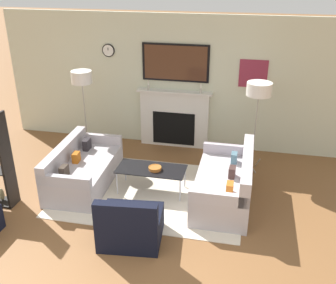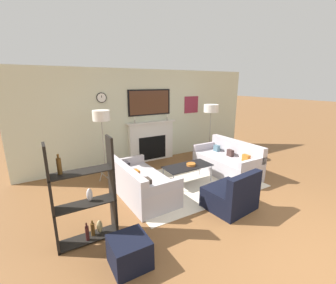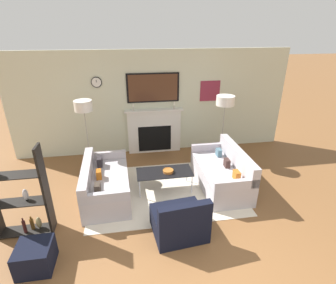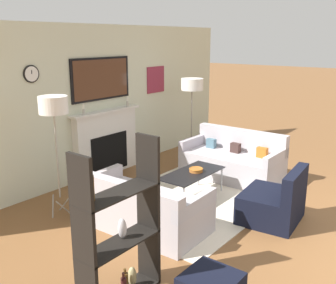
{
  "view_description": "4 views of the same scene",
  "coord_description": "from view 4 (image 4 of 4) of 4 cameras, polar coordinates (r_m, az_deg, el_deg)",
  "views": [
    {
      "loc": [
        1.49,
        -2.8,
        3.56
      ],
      "look_at": [
        0.23,
        3.03,
        0.83
      ],
      "focal_mm": 42.0,
      "sensor_mm": 36.0,
      "label": 1
    },
    {
      "loc": [
        -2.93,
        -1.24,
        2.32
      ],
      "look_at": [
        -0.29,
        3.22,
        0.95
      ],
      "focal_mm": 24.0,
      "sensor_mm": 36.0,
      "label": 2
    },
    {
      "loc": [
        -0.69,
        -1.88,
        3.19
      ],
      "look_at": [
        0.12,
        3.15,
        0.94
      ],
      "focal_mm": 28.0,
      "sensor_mm": 36.0,
      "label": 3
    },
    {
      "loc": [
        -4.81,
        -0.48,
        2.47
      ],
      "look_at": [
        -0.11,
        3.18,
        0.88
      ],
      "focal_mm": 42.0,
      "sensor_mm": 36.0,
      "label": 4
    }
  ],
  "objects": [
    {
      "name": "fireplace_wall",
      "position": [
        7.25,
        -9.64,
        4.92
      ],
      "size": [
        7.3,
        0.28,
        2.7
      ],
      "color": "beige",
      "rests_on": "ground_plane"
    },
    {
      "name": "area_rug",
      "position": [
        6.3,
        3.74,
        -8.15
      ],
      "size": [
        3.09,
        2.22,
        0.01
      ],
      "color": "beige",
      "rests_on": "ground_plane"
    },
    {
      "name": "couch_left",
      "position": [
        5.29,
        -3.87,
        -9.62
      ],
      "size": [
        0.93,
        1.75,
        0.74
      ],
      "color": "#B3ACB1",
      "rests_on": "ground_plane"
    },
    {
      "name": "couch_right",
      "position": [
        7.2,
        9.38,
        -2.85
      ],
      "size": [
        0.86,
        1.75,
        0.85
      ],
      "color": "#B3ACB1",
      "rests_on": "ground_plane"
    },
    {
      "name": "armchair",
      "position": [
        5.67,
        15.15,
        -8.59
      ],
      "size": [
        0.92,
        0.84,
        0.78
      ],
      "color": "black",
      "rests_on": "ground_plane"
    },
    {
      "name": "coffee_table",
      "position": [
        6.16,
        3.5,
        -4.69
      ],
      "size": [
        1.15,
        0.53,
        0.43
      ],
      "color": "black",
      "rests_on": "ground_plane"
    },
    {
      "name": "decorative_bowl",
      "position": [
        6.19,
        4.09,
        -4.04
      ],
      "size": [
        0.22,
        0.22,
        0.06
      ],
      "color": "#B46328",
      "rests_on": "coffee_table"
    },
    {
      "name": "floor_lamp_left",
      "position": [
        5.51,
        -16.3,
        4.89
      ],
      "size": [
        0.39,
        0.39,
        1.72
      ],
      "color": "#9E998E",
      "rests_on": "ground_plane"
    },
    {
      "name": "floor_lamp_right",
      "position": [
        7.88,
        3.52,
        8.19
      ],
      "size": [
        0.44,
        0.44,
        1.7
      ],
      "color": "#9E998E",
      "rests_on": "ground_plane"
    },
    {
      "name": "shelf_unit",
      "position": [
        3.78,
        -7.06,
        -13.08
      ],
      "size": [
        0.87,
        0.28,
        1.57
      ],
      "color": "black",
      "rests_on": "ground_plane"
    }
  ]
}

